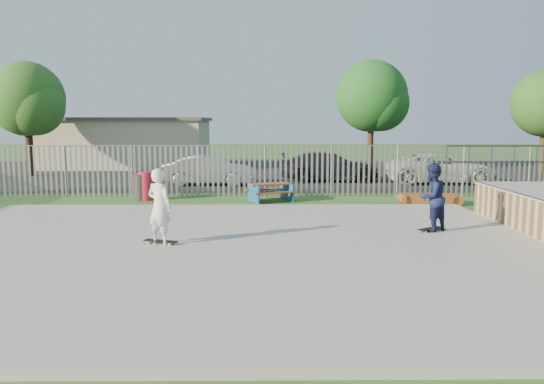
{
  "coord_description": "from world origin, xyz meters",
  "views": [
    {
      "loc": [
        1.09,
        -11.66,
        2.9
      ],
      "look_at": [
        1.21,
        2.0,
        1.1
      ],
      "focal_mm": 35.0,
      "sensor_mm": 36.0,
      "label": 1
    }
  ],
  "objects_px": {
    "funbox": "(430,199)",
    "tree_left": "(27,99)",
    "trash_bin_grey": "(141,187)",
    "car_dark": "(329,167)",
    "skater_white": "(160,206)",
    "trash_bin_red": "(146,186)",
    "picnic_table": "(270,192)",
    "tree_mid": "(371,96)",
    "car_silver": "(210,170)",
    "car_white": "(442,168)",
    "skater_navy": "(432,197)"
  },
  "relations": [
    {
      "from": "car_dark",
      "to": "skater_navy",
      "type": "bearing_deg",
      "value": -175.89
    },
    {
      "from": "trash_bin_red",
      "to": "skater_navy",
      "type": "bearing_deg",
      "value": -36.94
    },
    {
      "from": "skater_navy",
      "to": "skater_white",
      "type": "distance_m",
      "value": 6.74
    },
    {
      "from": "tree_left",
      "to": "skater_navy",
      "type": "relative_size",
      "value": 3.55
    },
    {
      "from": "trash_bin_red",
      "to": "tree_mid",
      "type": "relative_size",
      "value": 0.16
    },
    {
      "from": "funbox",
      "to": "tree_left",
      "type": "xyz_separation_m",
      "value": [
        -18.64,
        10.18,
        3.95
      ]
    },
    {
      "from": "car_silver",
      "to": "tree_left",
      "type": "bearing_deg",
      "value": 69.6
    },
    {
      "from": "funbox",
      "to": "car_silver",
      "type": "relative_size",
      "value": 0.45
    },
    {
      "from": "picnic_table",
      "to": "funbox",
      "type": "distance_m",
      "value": 5.73
    },
    {
      "from": "trash_bin_red",
      "to": "car_silver",
      "type": "height_order",
      "value": "car_silver"
    },
    {
      "from": "trash_bin_grey",
      "to": "tree_mid",
      "type": "bearing_deg",
      "value": 48.36
    },
    {
      "from": "picnic_table",
      "to": "car_white",
      "type": "xyz_separation_m",
      "value": [
        8.16,
        5.56,
        0.4
      ]
    },
    {
      "from": "tree_mid",
      "to": "skater_navy",
      "type": "bearing_deg",
      "value": -96.28
    },
    {
      "from": "picnic_table",
      "to": "funbox",
      "type": "relative_size",
      "value": 1.05
    },
    {
      "from": "trash_bin_red",
      "to": "skater_white",
      "type": "xyz_separation_m",
      "value": [
        2.1,
        -7.92,
        0.48
      ]
    },
    {
      "from": "funbox",
      "to": "skater_navy",
      "type": "distance_m",
      "value": 5.68
    },
    {
      "from": "trash_bin_grey",
      "to": "car_silver",
      "type": "xyz_separation_m",
      "value": [
        2.06,
        4.63,
        0.21
      ]
    },
    {
      "from": "picnic_table",
      "to": "skater_white",
      "type": "xyz_separation_m",
      "value": [
        -2.55,
        -7.56,
        0.67
      ]
    },
    {
      "from": "picnic_table",
      "to": "tree_left",
      "type": "xyz_separation_m",
      "value": [
        -12.97,
        9.37,
        3.78
      ]
    },
    {
      "from": "funbox",
      "to": "trash_bin_grey",
      "type": "distance_m",
      "value": 10.57
    },
    {
      "from": "funbox",
      "to": "car_silver",
      "type": "bearing_deg",
      "value": 150.1
    },
    {
      "from": "picnic_table",
      "to": "tree_left",
      "type": "relative_size",
      "value": 0.32
    },
    {
      "from": "funbox",
      "to": "trash_bin_grey",
      "type": "bearing_deg",
      "value": 178.27
    },
    {
      "from": "tree_mid",
      "to": "tree_left",
      "type": "bearing_deg",
      "value": -170.25
    },
    {
      "from": "picnic_table",
      "to": "tree_mid",
      "type": "height_order",
      "value": "tree_mid"
    },
    {
      "from": "car_silver",
      "to": "car_white",
      "type": "distance_m",
      "value": 10.96
    },
    {
      "from": "tree_mid",
      "to": "skater_navy",
      "type": "height_order",
      "value": "tree_mid"
    },
    {
      "from": "funbox",
      "to": "tree_left",
      "type": "bearing_deg",
      "value": 155.8
    },
    {
      "from": "funbox",
      "to": "car_dark",
      "type": "xyz_separation_m",
      "value": [
        -2.73,
        7.33,
        0.56
      ]
    },
    {
      "from": "trash_bin_grey",
      "to": "car_white",
      "type": "distance_m",
      "value": 14.01
    },
    {
      "from": "tree_mid",
      "to": "skater_white",
      "type": "bearing_deg",
      "value": -113.21
    },
    {
      "from": "car_dark",
      "to": "car_silver",
      "type": "bearing_deg",
      "value": 104.43
    },
    {
      "from": "trash_bin_red",
      "to": "skater_navy",
      "type": "relative_size",
      "value": 0.61
    },
    {
      "from": "tree_mid",
      "to": "trash_bin_red",
      "type": "bearing_deg",
      "value": -131.22
    },
    {
      "from": "trash_bin_red",
      "to": "tree_left",
      "type": "xyz_separation_m",
      "value": [
        -8.32,
        9.02,
        3.6
      ]
    },
    {
      "from": "car_dark",
      "to": "car_white",
      "type": "bearing_deg",
      "value": -101.38
    },
    {
      "from": "car_silver",
      "to": "skater_navy",
      "type": "height_order",
      "value": "skater_navy"
    },
    {
      "from": "trash_bin_grey",
      "to": "car_dark",
      "type": "bearing_deg",
      "value": 38.57
    },
    {
      "from": "car_dark",
      "to": "skater_white",
      "type": "height_order",
      "value": "skater_white"
    },
    {
      "from": "picnic_table",
      "to": "skater_white",
      "type": "relative_size",
      "value": 1.12
    },
    {
      "from": "funbox",
      "to": "skater_white",
      "type": "bearing_deg",
      "value": -136.13
    },
    {
      "from": "tree_left",
      "to": "trash_bin_red",
      "type": "bearing_deg",
      "value": -47.31
    },
    {
      "from": "funbox",
      "to": "trash_bin_red",
      "type": "relative_size",
      "value": 1.74
    },
    {
      "from": "picnic_table",
      "to": "trash_bin_red",
      "type": "relative_size",
      "value": 1.83
    },
    {
      "from": "trash_bin_grey",
      "to": "tree_mid",
      "type": "relative_size",
      "value": 0.15
    },
    {
      "from": "car_dark",
      "to": "picnic_table",
      "type": "bearing_deg",
      "value": 154.91
    },
    {
      "from": "tree_left",
      "to": "funbox",
      "type": "bearing_deg",
      "value": -28.64
    },
    {
      "from": "picnic_table",
      "to": "trash_bin_grey",
      "type": "distance_m",
      "value": 4.85
    },
    {
      "from": "picnic_table",
      "to": "tree_left",
      "type": "height_order",
      "value": "tree_left"
    },
    {
      "from": "trash_bin_grey",
      "to": "skater_white",
      "type": "bearing_deg",
      "value": -73.85
    }
  ]
}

